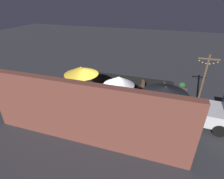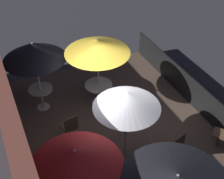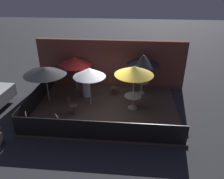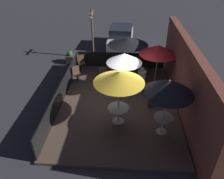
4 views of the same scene
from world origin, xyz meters
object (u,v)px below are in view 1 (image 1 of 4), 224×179
(patio_chair_0, at_px, (92,111))
(patio_chair_2, at_px, (142,86))
(dining_table_1, at_px, (83,94))
(patio_chair_1, at_px, (162,89))
(patio_umbrella_2, at_px, (134,101))
(light_post, at_px, (204,79))
(dining_table_0, at_px, (60,108))
(planter_box, at_px, (182,88))
(patio_umbrella_1, at_px, (81,70))
(patio_umbrella_3, at_px, (119,81))
(patio_chair_3, at_px, (135,95))
(patio_umbrella_0, at_px, (55,82))
(patio_umbrella_4, at_px, (165,90))
(patron_0, at_px, (121,112))

(patio_chair_0, xyz_separation_m, patio_chair_2, (-1.99, -3.78, -0.00))
(dining_table_1, bearing_deg, patio_chair_1, -152.35)
(patio_umbrella_2, relative_size, light_post, 0.65)
(dining_table_0, height_order, planter_box, dining_table_0)
(patio_umbrella_1, height_order, dining_table_0, patio_umbrella_1)
(patio_umbrella_3, xyz_separation_m, patio_chair_3, (-0.74, -1.11, -1.37))
(patio_umbrella_3, height_order, dining_table_0, patio_umbrella_3)
(dining_table_0, xyz_separation_m, patio_chair_0, (-1.74, -0.37, -0.09))
(patio_umbrella_1, relative_size, dining_table_0, 3.11)
(patio_umbrella_1, height_order, patio_chair_0, patio_umbrella_1)
(patio_chair_1, relative_size, planter_box, 1.16)
(patio_chair_2, xyz_separation_m, patio_chair_3, (0.16, 1.45, 0.03))
(patio_umbrella_2, xyz_separation_m, patio_chair_2, (0.29, -4.28, -1.38))
(patio_umbrella_0, height_order, patio_umbrella_1, patio_umbrella_0)
(patio_chair_3, bearing_deg, patio_umbrella_2, 81.73)
(patio_chair_3, relative_size, planter_box, 1.16)
(patio_umbrella_4, bearing_deg, patio_umbrella_1, -4.06)
(patio_umbrella_2, distance_m, patio_chair_0, 2.70)
(patio_chair_1, distance_m, patio_chair_3, 2.13)
(patio_umbrella_2, bearing_deg, patio_chair_3, -81.00)
(patio_umbrella_1, height_order, patio_umbrella_2, patio_umbrella_1)
(patio_umbrella_1, xyz_separation_m, patio_umbrella_2, (-3.49, 1.89, -0.27))
(patio_umbrella_2, xyz_separation_m, patron_0, (0.78, -0.81, -1.33))
(patio_umbrella_1, relative_size, patio_chair_0, 2.56)
(patio_umbrella_4, height_order, patron_0, patio_umbrella_4)
(patio_chair_0, bearing_deg, patio_umbrella_4, -175.55)
(patio_umbrella_1, xyz_separation_m, dining_table_0, (0.52, 1.76, -1.56))
(patio_umbrella_0, distance_m, patio_chair_2, 5.81)
(patio_umbrella_3, relative_size, patio_chair_3, 2.23)
(dining_table_0, bearing_deg, patio_umbrella_1, -106.56)
(patio_chair_2, height_order, planter_box, patio_chair_2)
(patio_chair_0, bearing_deg, patron_0, 179.48)
(patio_umbrella_0, distance_m, dining_table_1, 2.40)
(dining_table_1, height_order, planter_box, dining_table_1)
(dining_table_0, distance_m, patio_chair_0, 1.78)
(patio_chair_3, relative_size, patron_0, 0.76)
(patio_chair_3, distance_m, planter_box, 3.74)
(patio_umbrella_3, distance_m, light_post, 4.95)
(patio_umbrella_4, distance_m, patio_chair_0, 3.90)
(patio_umbrella_3, bearing_deg, dining_table_1, -4.10)
(patio_umbrella_0, relative_size, patio_umbrella_1, 1.01)
(patio_umbrella_2, bearing_deg, dining_table_1, -28.43)
(patio_umbrella_3, bearing_deg, dining_table_0, 29.49)
(patio_umbrella_0, relative_size, patio_chair_2, 2.60)
(patio_umbrella_3, relative_size, patron_0, 1.70)
(dining_table_0, bearing_deg, patio_chair_1, -140.83)
(patio_chair_1, height_order, patron_0, patron_0)
(patio_umbrella_4, bearing_deg, patio_chair_3, -37.13)
(dining_table_0, xyz_separation_m, light_post, (-7.27, -3.76, 1.13))
(patio_umbrella_0, bearing_deg, patio_umbrella_4, -164.83)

